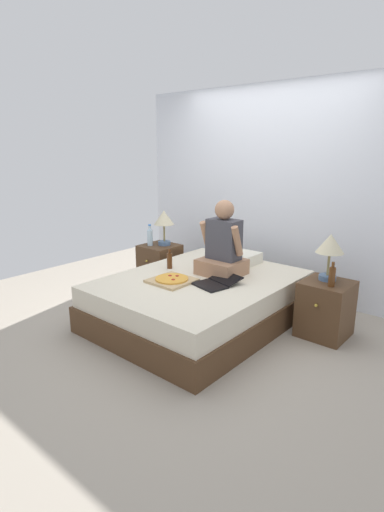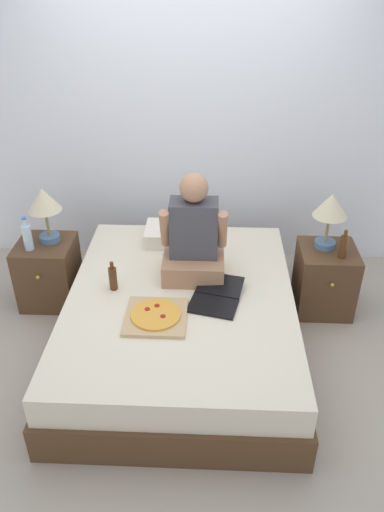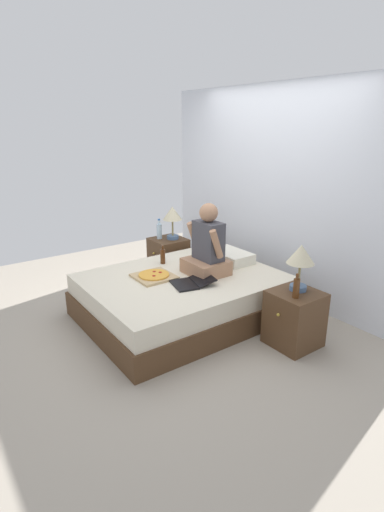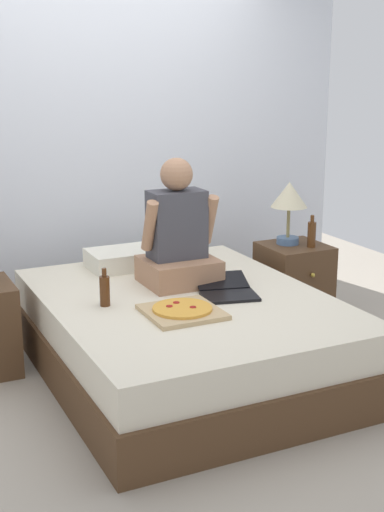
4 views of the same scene
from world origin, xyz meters
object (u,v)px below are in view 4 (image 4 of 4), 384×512
Objects in this scene: bed at (185,335)px; person_seated at (178,238)px; nightstand_right at (293,281)px; pizza_box at (182,311)px; laptop at (227,291)px; beer_bottle_on_bed at (105,290)px; lamp_on_right_nightstand at (289,199)px; beer_bottle at (312,234)px.

person_seated is (0.08, 0.28, 0.53)m from bed.
nightstand_right reaches higher than pizza_box.
laptop is at bearing -145.76° from nightstand_right.
person_seated is (-1.04, -0.26, 0.49)m from nightstand_right.
beer_bottle_on_bed is (-1.60, -0.48, 0.29)m from nightstand_right.
lamp_on_right_nightstand is 1.55m from pizza_box.
nightstand_right is (1.12, 0.53, 0.04)m from bed.
lamp_on_right_nightstand is at bearing 34.62° from pizza_box.
nightstand_right is 0.39m from beer_bottle.
bed is 0.60m from person_seated.
person_seated is 3.55× the size of beer_bottle_on_bed.
laptop reaches higher than pizza_box.
person_seated is (-1.01, -0.31, -0.11)m from lamp_on_right_nightstand.
nightstand_right is at bearing 32.39° from pizza_box.
nightstand_right is 1.69m from beer_bottle_on_bed.
nightstand_right is 1.51m from pizza_box.
lamp_on_right_nightstand is 0.94× the size of laptop.
nightstand_right is at bearing 16.82° from beer_bottle_on_bed.
nightstand_right is at bearing 34.24° from laptop.
beer_bottle is at bearing 27.70° from laptop.
lamp_on_right_nightstand is 1.13m from laptop.
bed is 1.39m from lamp_on_right_nightstand.
person_seated is (-1.11, -0.16, 0.12)m from beer_bottle.
pizza_box is 1.83× the size of beer_bottle_on_bed.
bed is 1.24m from nightstand_right.
lamp_on_right_nightstand reaches higher than nightstand_right.
nightstand_right is 2.47× the size of beer_bottle_on_bed.
beer_bottle reaches higher than beer_bottle_on_bed.
laptop is 1.19× the size of pizza_box.
laptop is at bearing -142.63° from lamp_on_right_nightstand.
bed is at bearing -5.93° from beer_bottle_on_bed.
person_seated is 0.65m from pizza_box.
nightstand_right is 2.37× the size of beer_bottle.
lamp_on_right_nightstand is 1.06m from person_seated.
pizza_box is (-1.23, -0.85, -0.38)m from lamp_on_right_nightstand.
beer_bottle_on_bed is at bearing 136.25° from pizza_box.
nightstand_right is at bearing 25.45° from bed.
lamp_on_right_nightstand reaches higher than beer_bottle.
laptop is (0.16, -0.34, -0.27)m from person_seated.
bed is 4.33× the size of laptop.
beer_bottle_on_bed is at bearing -161.22° from lamp_on_right_nightstand.
bed is 0.40m from pizza_box.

